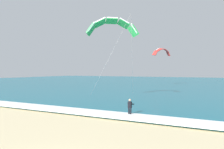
% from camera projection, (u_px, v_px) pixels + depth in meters
% --- Properties ---
extents(sea, '(200.00, 120.00, 0.20)m').
position_uv_depth(sea, '(201.00, 83.00, 72.33)').
color(sea, '#146075').
rests_on(sea, ground).
extents(surf_foam, '(200.00, 2.95, 0.04)m').
position_uv_depth(surf_foam, '(139.00, 117.00, 19.70)').
color(surf_foam, white).
rests_on(surf_foam, sea).
extents(surfboard, '(0.62, 1.45, 0.09)m').
position_uv_depth(surfboard, '(130.00, 116.00, 21.07)').
color(surfboard, '#E04C38').
rests_on(surfboard, ground).
extents(kitesurfer, '(0.56, 0.56, 1.69)m').
position_uv_depth(kitesurfer, '(130.00, 107.00, 21.07)').
color(kitesurfer, black).
rests_on(kitesurfer, ground).
extents(kite_primary, '(8.53, 9.50, 10.44)m').
position_uv_depth(kite_primary, '(112.00, 25.00, 30.20)').
color(kite_primary, green).
extents(kite_distant, '(3.87, 5.28, 2.08)m').
position_uv_depth(kite_distant, '(162.00, 51.00, 58.61)').
color(kite_distant, red).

